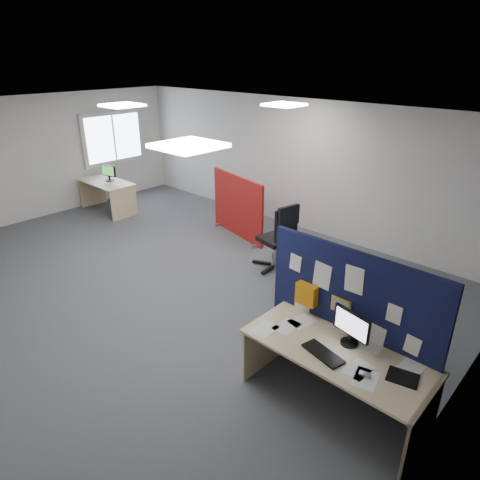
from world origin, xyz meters
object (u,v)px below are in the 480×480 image
Objects in this scene: monitor_main at (351,326)px; office_chair at (281,234)px; second_desk at (108,189)px; navy_divider at (348,320)px; monitor_second at (109,172)px; main_desk at (338,360)px; red_divider at (238,207)px.

office_chair reaches higher than monitor_main.
office_chair reaches higher than second_desk.
office_chair is (4.89, 0.36, 0.14)m from second_desk.
navy_divider is 7.27m from monitor_second.
office_chair reaches higher than main_desk.
monitor_main is (0.16, -0.23, 0.11)m from navy_divider.
monitor_main is 1.08× the size of monitor_second.
monitor_second is (-3.27, -0.94, 0.31)m from red_divider.
navy_divider is 2.83m from office_chair.
second_desk is (-7.30, 1.57, -0.40)m from monitor_main.
main_desk is at bearing -21.45° from red_divider.
monitor_main is at bearing -55.47° from navy_divider.
main_desk is 7.47m from monitor_second.
navy_divider is at bearing 108.27° from main_desk.
office_chair is at bearing -8.92° from monitor_second.
monitor_main is 0.26× the size of red_divider.
second_desk is at bearing 178.97° from monitor_main.
navy_divider is at bearing -10.67° from second_desk.
monitor_main is 4.78m from red_divider.
monitor_second is at bearing -165.27° from office_chair.
monitor_main is at bearing -19.93° from red_divider.
monitor_second is 4.90m from office_chair.
monitor_second reaches higher than main_desk.
monitor_second reaches higher than second_desk.
monitor_main is 7.47m from monitor_second.
red_divider is 3.43m from second_desk.
navy_divider is at bearing 135.66° from monitor_main.
office_chair is (-2.40, 1.93, -0.26)m from monitor_main.
navy_divider is 1.68× the size of office_chair.
navy_divider reaches higher than monitor_second.
main_desk is 0.40m from monitor_main.
red_divider reaches higher than monitor_main.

